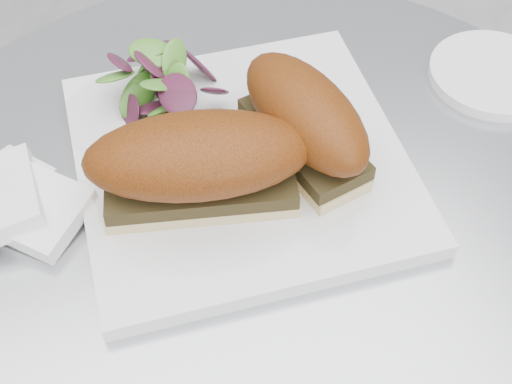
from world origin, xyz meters
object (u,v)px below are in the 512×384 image
(plate, at_px, (241,161))
(sandwich_left, at_px, (199,163))
(sandwich_right, at_px, (305,119))
(saucer, at_px, (493,74))

(plate, relative_size, sandwich_left, 1.45)
(plate, bearing_deg, sandwich_right, -18.41)
(sandwich_right, bearing_deg, plate, -119.88)
(plate, height_order, saucer, plate)
(plate, xyz_separation_m, saucer, (0.28, 0.03, -0.00))
(sandwich_left, height_order, saucer, sandwich_left)
(sandwich_left, xyz_separation_m, sandwich_right, (0.10, 0.02, 0.00))
(plate, height_order, sandwich_right, sandwich_right)
(plate, bearing_deg, sandwich_left, -143.71)
(sandwich_right, xyz_separation_m, saucer, (0.22, 0.04, -0.05))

